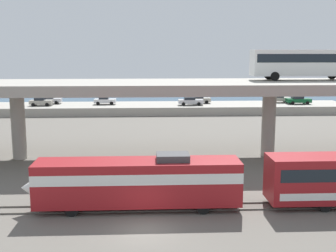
{
  "coord_description": "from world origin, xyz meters",
  "views": [
    {
      "loc": [
        0.15,
        -27.5,
        11.74
      ],
      "look_at": [
        2.59,
        22.01,
        3.1
      ],
      "focal_mm": 47.37,
      "sensor_mm": 36.0,
      "label": 1
    }
  ],
  "objects_px": {
    "parked_car_1": "(199,99)",
    "parked_car_5": "(41,102)",
    "parked_car_7": "(190,101)",
    "transit_bus_on_overpass": "(305,62)",
    "parked_car_0": "(50,100)",
    "parked_car_2": "(279,99)",
    "parked_car_4": "(298,100)",
    "parked_car_3": "(105,100)",
    "train_locomotive": "(128,180)"
  },
  "relations": [
    {
      "from": "parked_car_1",
      "to": "parked_car_5",
      "type": "distance_m",
      "value": 29.41
    },
    {
      "from": "parked_car_1",
      "to": "parked_car_7",
      "type": "distance_m",
      "value": 3.41
    },
    {
      "from": "transit_bus_on_overpass",
      "to": "parked_car_1",
      "type": "distance_m",
      "value": 36.25
    },
    {
      "from": "parked_car_0",
      "to": "parked_car_7",
      "type": "distance_m",
      "value": 26.72
    },
    {
      "from": "transit_bus_on_overpass",
      "to": "parked_car_0",
      "type": "relative_size",
      "value": 2.74
    },
    {
      "from": "parked_car_2",
      "to": "parked_car_4",
      "type": "relative_size",
      "value": 0.93
    },
    {
      "from": "transit_bus_on_overpass",
      "to": "parked_car_7",
      "type": "bearing_deg",
      "value": -73.0
    },
    {
      "from": "parked_car_7",
      "to": "parked_car_3",
      "type": "bearing_deg",
      "value": 173.33
    },
    {
      "from": "parked_car_5",
      "to": "parked_car_4",
      "type": "bearing_deg",
      "value": 0.22
    },
    {
      "from": "parked_car_1",
      "to": "parked_car_3",
      "type": "xyz_separation_m",
      "value": [
        -17.8,
        -0.97,
        -0.0
      ]
    },
    {
      "from": "parked_car_4",
      "to": "parked_car_3",
      "type": "bearing_deg",
      "value": 178.14
    },
    {
      "from": "parked_car_1",
      "to": "parked_car_4",
      "type": "relative_size",
      "value": 0.96
    },
    {
      "from": "parked_car_1",
      "to": "parked_car_2",
      "type": "height_order",
      "value": "same"
    },
    {
      "from": "transit_bus_on_overpass",
      "to": "parked_car_5",
      "type": "height_order",
      "value": "transit_bus_on_overpass"
    },
    {
      "from": "train_locomotive",
      "to": "parked_car_3",
      "type": "height_order",
      "value": "train_locomotive"
    },
    {
      "from": "transit_bus_on_overpass",
      "to": "parked_car_3",
      "type": "height_order",
      "value": "transit_bus_on_overpass"
    },
    {
      "from": "parked_car_3",
      "to": "parked_car_7",
      "type": "distance_m",
      "value": 16.01
    },
    {
      "from": "train_locomotive",
      "to": "parked_car_3",
      "type": "distance_m",
      "value": 51.76
    },
    {
      "from": "parked_car_0",
      "to": "parked_car_4",
      "type": "relative_size",
      "value": 0.97
    },
    {
      "from": "parked_car_1",
      "to": "parked_car_3",
      "type": "height_order",
      "value": "same"
    },
    {
      "from": "parked_car_5",
      "to": "transit_bus_on_overpass",
      "type": "bearing_deg",
      "value": -40.9
    },
    {
      "from": "parked_car_7",
      "to": "transit_bus_on_overpass",
      "type": "bearing_deg",
      "value": -73.0
    },
    {
      "from": "parked_car_0",
      "to": "parked_car_3",
      "type": "height_order",
      "value": "same"
    },
    {
      "from": "parked_car_0",
      "to": "parked_car_1",
      "type": "xyz_separation_m",
      "value": [
        28.39,
        -0.65,
        0.0
      ]
    },
    {
      "from": "train_locomotive",
      "to": "transit_bus_on_overpass",
      "type": "bearing_deg",
      "value": -137.11
    },
    {
      "from": "train_locomotive",
      "to": "parked_car_5",
      "type": "height_order",
      "value": "train_locomotive"
    },
    {
      "from": "parked_car_4",
      "to": "parked_car_5",
      "type": "distance_m",
      "value": 47.91
    },
    {
      "from": "transit_bus_on_overpass",
      "to": "parked_car_4",
      "type": "xyz_separation_m",
      "value": [
        10.81,
        32.32,
        -8.07
      ]
    },
    {
      "from": "parked_car_4",
      "to": "parked_car_5",
      "type": "xyz_separation_m",
      "value": [
        -47.91,
        -0.19,
        -0.0
      ]
    },
    {
      "from": "parked_car_7",
      "to": "parked_car_1",
      "type": "bearing_deg",
      "value": 56.17
    },
    {
      "from": "train_locomotive",
      "to": "parked_car_2",
      "type": "xyz_separation_m",
      "value": [
        27.05,
        52.64,
        0.07
      ]
    },
    {
      "from": "parked_car_2",
      "to": "parked_car_3",
      "type": "relative_size",
      "value": 1.04
    },
    {
      "from": "train_locomotive",
      "to": "parked_car_5",
      "type": "xyz_separation_m",
      "value": [
        -17.86,
        50.0,
        0.07
      ]
    },
    {
      "from": "parked_car_1",
      "to": "parked_car_4",
      "type": "height_order",
      "value": "same"
    },
    {
      "from": "parked_car_0",
      "to": "parked_car_4",
      "type": "bearing_deg",
      "value": -3.41
    },
    {
      "from": "transit_bus_on_overpass",
      "to": "parked_car_5",
      "type": "distance_m",
      "value": 49.74
    },
    {
      "from": "parked_car_0",
      "to": "parked_car_3",
      "type": "relative_size",
      "value": 1.09
    },
    {
      "from": "parked_car_1",
      "to": "parked_car_3",
      "type": "relative_size",
      "value": 1.07
    },
    {
      "from": "parked_car_3",
      "to": "parked_car_2",
      "type": "bearing_deg",
      "value": 2.18
    },
    {
      "from": "transit_bus_on_overpass",
      "to": "parked_car_3",
      "type": "distance_m",
      "value": 42.92
    },
    {
      "from": "parked_car_1",
      "to": "parked_car_2",
      "type": "distance_m",
      "value": 15.6
    },
    {
      "from": "parked_car_1",
      "to": "parked_car_4",
      "type": "xyz_separation_m",
      "value": [
        18.59,
        -2.15,
        0.0
      ]
    },
    {
      "from": "parked_car_4",
      "to": "parked_car_7",
      "type": "bearing_deg",
      "value": -178.1
    },
    {
      "from": "parked_car_0",
      "to": "parked_car_7",
      "type": "bearing_deg",
      "value": -7.48
    },
    {
      "from": "parked_car_1",
      "to": "parked_car_7",
      "type": "xyz_separation_m",
      "value": [
        -1.9,
        -2.83,
        0.0
      ]
    },
    {
      "from": "parked_car_0",
      "to": "parked_car_3",
      "type": "distance_m",
      "value": 10.71
    },
    {
      "from": "parked_car_4",
      "to": "parked_car_5",
      "type": "height_order",
      "value": "same"
    },
    {
      "from": "train_locomotive",
      "to": "parked_car_0",
      "type": "xyz_separation_m",
      "value": [
        -16.93,
        52.98,
        0.07
      ]
    },
    {
      "from": "parked_car_2",
      "to": "parked_car_1",
      "type": "bearing_deg",
      "value": -178.89
    },
    {
      "from": "parked_car_2",
      "to": "parked_car_7",
      "type": "xyz_separation_m",
      "value": [
        -17.49,
        -3.13,
        0.0
      ]
    }
  ]
}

